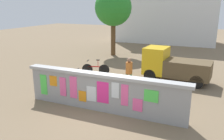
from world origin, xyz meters
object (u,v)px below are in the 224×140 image
object	(u,v)px
bicycle_near	(96,69)
person_walking	(129,70)
motorcycle	(87,77)
bicycle_far	(129,94)
auto_rickshaw_truck	(173,66)
tree_roadside	(113,8)

from	to	relation	value
bicycle_near	person_walking	world-z (taller)	person_walking
motorcycle	bicycle_far	size ratio (longest dim) A/B	1.11
auto_rickshaw_truck	bicycle_near	size ratio (longest dim) A/B	2.24
bicycle_far	auto_rickshaw_truck	bearing A→B (deg)	71.94
auto_rickshaw_truck	bicycle_near	world-z (taller)	auto_rickshaw_truck
motorcycle	person_walking	world-z (taller)	person_walking
bicycle_far	person_walking	bearing A→B (deg)	109.50
motorcycle	bicycle_near	distance (m)	2.08
bicycle_near	bicycle_far	xyz separation A→B (m)	(3.30, -3.22, 0.00)
bicycle_near	bicycle_far	world-z (taller)	same
person_walking	bicycle_far	bearing A→B (deg)	-70.50
bicycle_far	person_walking	world-z (taller)	person_walking
bicycle_far	tree_roadside	world-z (taller)	tree_roadside
motorcycle	bicycle_near	xyz separation A→B (m)	(-0.55, 2.01, -0.10)
bicycle_near	person_walking	xyz separation A→B (m)	(2.71, -1.57, 0.62)
auto_rickshaw_truck	motorcycle	size ratio (longest dim) A/B	1.96
auto_rickshaw_truck	bicycle_far	distance (m)	4.07
motorcycle	person_walking	size ratio (longest dim) A/B	1.17
auto_rickshaw_truck	person_walking	world-z (taller)	auto_rickshaw_truck
tree_roadside	auto_rickshaw_truck	bearing A→B (deg)	-41.51
person_walking	tree_roadside	size ratio (longest dim) A/B	0.30
motorcycle	tree_roadside	xyz separation A→B (m)	(-1.86, 7.81, 3.46)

